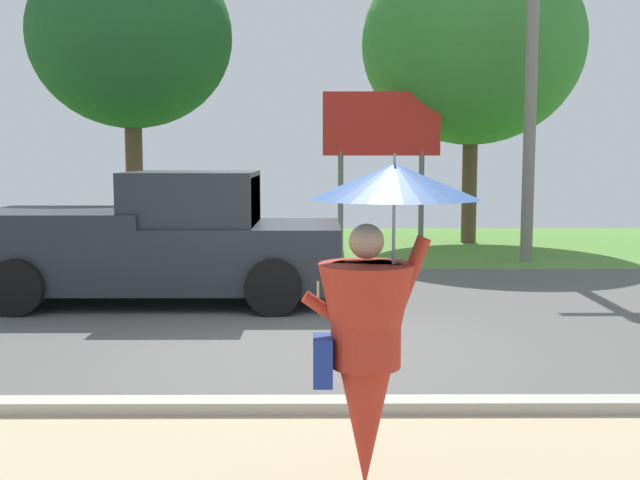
{
  "coord_description": "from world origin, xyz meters",
  "views": [
    {
      "loc": [
        0.21,
        -8.24,
        2.12
      ],
      "look_at": [
        0.26,
        1.0,
        1.1
      ],
      "focal_mm": 43.45,
      "sensor_mm": 36.0,
      "label": 1
    }
  ],
  "objects_px": {
    "pickup_truck": "(161,242)",
    "tree_center_back": "(131,37)",
    "monk_pedestrian": "(373,315)",
    "roadside_billboard": "(381,135)",
    "tree_left_far": "(472,44)",
    "utility_pole": "(532,67)"
  },
  "relations": [
    {
      "from": "utility_pole",
      "to": "tree_left_far",
      "type": "height_order",
      "value": "utility_pole"
    },
    {
      "from": "utility_pole",
      "to": "tree_left_far",
      "type": "distance_m",
      "value": 3.5
    },
    {
      "from": "monk_pedestrian",
      "to": "roadside_billboard",
      "type": "relative_size",
      "value": 0.61
    },
    {
      "from": "tree_center_back",
      "to": "roadside_billboard",
      "type": "bearing_deg",
      "value": 8.16
    },
    {
      "from": "pickup_truck",
      "to": "utility_pole",
      "type": "xyz_separation_m",
      "value": [
        6.45,
        4.24,
        2.96
      ]
    },
    {
      "from": "roadside_billboard",
      "to": "tree_left_far",
      "type": "distance_m",
      "value": 3.46
    },
    {
      "from": "utility_pole",
      "to": "tree_center_back",
      "type": "distance_m",
      "value": 8.17
    },
    {
      "from": "pickup_truck",
      "to": "utility_pole",
      "type": "bearing_deg",
      "value": 26.07
    },
    {
      "from": "pickup_truck",
      "to": "tree_center_back",
      "type": "distance_m",
      "value": 6.71
    },
    {
      "from": "roadside_billboard",
      "to": "utility_pole",
      "type": "bearing_deg",
      "value": -34.38
    },
    {
      "from": "tree_left_far",
      "to": "utility_pole",
      "type": "bearing_deg",
      "value": -81.48
    },
    {
      "from": "roadside_billboard",
      "to": "tree_center_back",
      "type": "xyz_separation_m",
      "value": [
        -5.3,
        -0.76,
        2.01
      ]
    },
    {
      "from": "monk_pedestrian",
      "to": "utility_pole",
      "type": "height_order",
      "value": "utility_pole"
    },
    {
      "from": "roadside_billboard",
      "to": "tree_center_back",
      "type": "relative_size",
      "value": 0.54
    },
    {
      "from": "utility_pole",
      "to": "tree_center_back",
      "type": "relative_size",
      "value": 1.13
    },
    {
      "from": "pickup_truck",
      "to": "tree_left_far",
      "type": "relative_size",
      "value": 0.73
    },
    {
      "from": "pickup_truck",
      "to": "tree_center_back",
      "type": "bearing_deg",
      "value": 99.52
    },
    {
      "from": "monk_pedestrian",
      "to": "pickup_truck",
      "type": "bearing_deg",
      "value": 95.62
    },
    {
      "from": "pickup_truck",
      "to": "tree_left_far",
      "type": "bearing_deg",
      "value": 44.65
    },
    {
      "from": "monk_pedestrian",
      "to": "roadside_billboard",
      "type": "height_order",
      "value": "roadside_billboard"
    },
    {
      "from": "pickup_truck",
      "to": "roadside_billboard",
      "type": "xyz_separation_m",
      "value": [
        3.69,
        6.12,
        1.68
      ]
    },
    {
      "from": "utility_pole",
      "to": "monk_pedestrian",
      "type": "bearing_deg",
      "value": -110.01
    }
  ]
}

